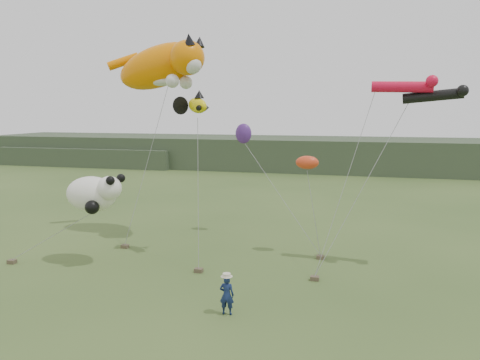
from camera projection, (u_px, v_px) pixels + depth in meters
The scene contains 9 objects.
ground at pixel (190, 304), 18.48m from camera, with size 120.00×120.00×0.00m, color #385123.
headland at pixel (287, 154), 61.76m from camera, with size 90.00×13.00×4.00m.
festival_attendant at pixel (227, 295), 17.49m from camera, with size 0.55×0.36×1.51m, color #132149.
sandbag_anchors at pixel (191, 262), 23.34m from camera, with size 15.30×4.90×0.20m.
cat_kite at pixel (165, 65), 27.21m from camera, with size 6.95×3.71×3.76m.
fish_kite at pixel (190, 105), 23.75m from camera, with size 2.57×1.68×1.23m.
tube_kites at pixel (422, 90), 21.69m from camera, with size 4.23×1.26×1.29m.
panda_kite at pixel (94, 193), 23.01m from camera, with size 3.08×1.99×1.92m.
misc_kites at pixel (268, 145), 26.73m from camera, with size 5.37×4.03×2.25m.
Camera 1 is at (6.29, -16.50, 7.60)m, focal length 35.00 mm.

